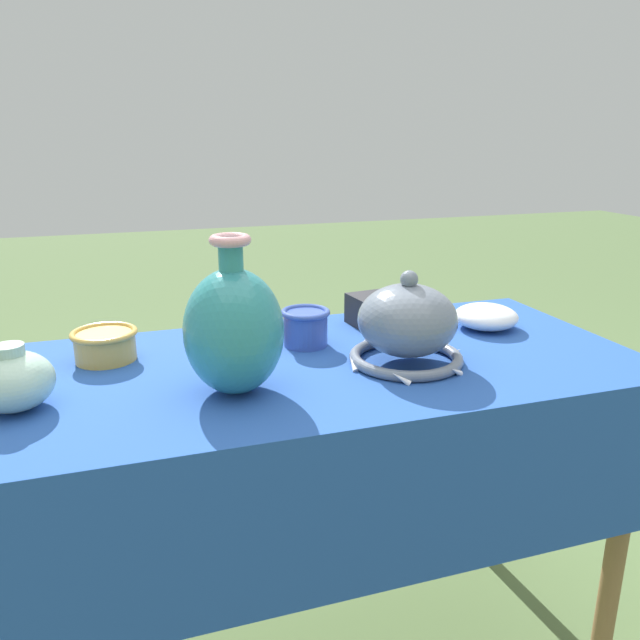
# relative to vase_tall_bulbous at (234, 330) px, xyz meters

# --- Properties ---
(display_table) EXTENTS (1.34, 0.61, 0.77)m
(display_table) POSITION_rel_vase_tall_bulbous_xyz_m (0.17, 0.08, -0.20)
(display_table) COLOR olive
(display_table) RESTS_ON ground_plane
(vase_tall_bulbous) EXTENTS (0.17, 0.17, 0.28)m
(vase_tall_bulbous) POSITION_rel_vase_tall_bulbous_xyz_m (0.00, 0.00, 0.00)
(vase_tall_bulbous) COLOR teal
(vase_tall_bulbous) RESTS_ON display_table
(vase_dome_bell) EXTENTS (0.24, 0.23, 0.19)m
(vase_dome_bell) POSITION_rel_vase_tall_bulbous_xyz_m (0.35, 0.04, -0.04)
(vase_dome_bell) COLOR slate
(vase_dome_bell) RESTS_ON display_table
(mosaic_tile_box) EXTENTS (0.13, 0.12, 0.07)m
(mosaic_tile_box) POSITION_rel_vase_tall_bulbous_xyz_m (0.39, 0.29, -0.08)
(mosaic_tile_box) COLOR #232328
(mosaic_tile_box) RESTS_ON display_table
(cup_wide_ochre) EXTENTS (0.13, 0.13, 0.06)m
(cup_wide_ochre) POSITION_rel_vase_tall_bulbous_xyz_m (-0.22, 0.24, -0.08)
(cup_wide_ochre) COLOR gold
(cup_wide_ochre) RESTS_ON display_table
(jar_round_celadon) EXTENTS (0.13, 0.13, 0.11)m
(jar_round_celadon) POSITION_rel_vase_tall_bulbous_xyz_m (-0.36, 0.04, -0.06)
(jar_round_celadon) COLOR #A8CCB7
(jar_round_celadon) RESTS_ON display_table
(pot_squat_terracotta) EXTENTS (0.14, 0.14, 0.05)m
(pot_squat_terracotta) POSITION_rel_vase_tall_bulbous_xyz_m (0.04, 0.25, -0.09)
(pot_squat_terracotta) COLOR #BC6642
(pot_squat_terracotta) RESTS_ON display_table
(bowl_shallow_porcelain) EXTENTS (0.15, 0.15, 0.06)m
(bowl_shallow_porcelain) POSITION_rel_vase_tall_bulbous_xyz_m (0.63, 0.19, -0.09)
(bowl_shallow_porcelain) COLOR white
(bowl_shallow_porcelain) RESTS_ON display_table
(cup_wide_cobalt) EXTENTS (0.11, 0.11, 0.08)m
(cup_wide_cobalt) POSITION_rel_vase_tall_bulbous_xyz_m (0.19, 0.20, -0.07)
(cup_wide_cobalt) COLOR #3851A8
(cup_wide_cobalt) RESTS_ON display_table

